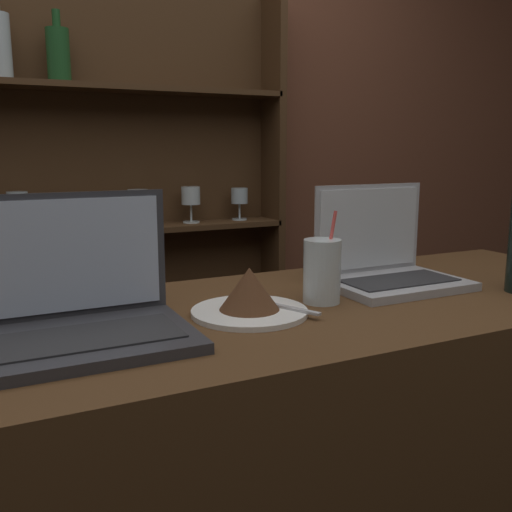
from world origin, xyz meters
name	(u,v)px	position (x,y,z in m)	size (l,w,h in m)	color
back_wall	(98,158)	(0.00, 1.53, 1.35)	(7.00, 0.06, 2.70)	brown
back_shelf	(108,244)	(0.00, 1.45, 1.04)	(1.35, 0.18, 1.99)	#472D19
laptop_near	(80,310)	(-0.28, 0.27, 1.13)	(0.34, 0.25, 0.23)	#333338
laptop_far	(386,263)	(0.41, 0.36, 1.13)	(0.30, 0.22, 0.22)	#ADADB2
cake_plate	(250,296)	(0.02, 0.28, 1.11)	(0.22, 0.22, 0.09)	white
water_glass	(322,271)	(0.19, 0.29, 1.14)	(0.08, 0.08, 0.19)	silver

